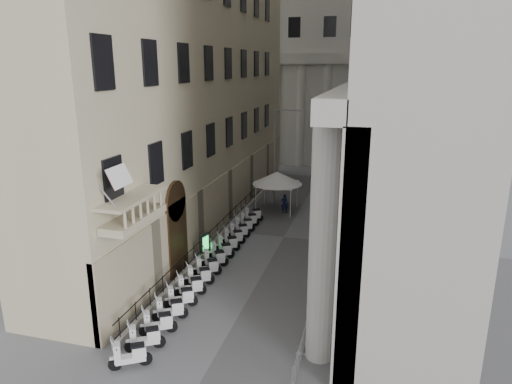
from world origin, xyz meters
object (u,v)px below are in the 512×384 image
(scooter_0, at_px, (131,367))
(pedestrian_b, at_px, (334,183))
(pedestrian_a, at_px, (284,204))
(security_tent, at_px, (277,178))
(info_kiosk, at_px, (204,245))
(street_lamp, at_px, (278,149))

(scooter_0, relative_size, pedestrian_b, 0.90)
(pedestrian_a, bearing_deg, security_tent, -41.04)
(pedestrian_b, bearing_deg, info_kiosk, 93.51)
(street_lamp, height_order, pedestrian_a, street_lamp)
(scooter_0, relative_size, security_tent, 0.36)
(info_kiosk, bearing_deg, street_lamp, 94.65)
(info_kiosk, xyz_separation_m, pedestrian_a, (3.11, 10.24, -0.01))
(pedestrian_a, height_order, pedestrian_b, pedestrian_b)
(scooter_0, xyz_separation_m, security_tent, (1.19, 21.93, 2.81))
(street_lamp, xyz_separation_m, info_kiosk, (-2.02, -12.48, -4.17))
(pedestrian_b, bearing_deg, security_tent, 83.67)
(security_tent, relative_size, pedestrian_b, 2.48)
(security_tent, bearing_deg, street_lamp, 100.29)
(street_lamp, relative_size, info_kiosk, 5.15)
(scooter_0, height_order, pedestrian_a, pedestrian_a)
(security_tent, xyz_separation_m, info_kiosk, (-2.32, -10.81, -1.99))
(info_kiosk, bearing_deg, pedestrian_b, 84.35)
(info_kiosk, relative_size, pedestrian_b, 0.97)
(scooter_0, bearing_deg, street_lamp, -33.41)
(scooter_0, relative_size, street_lamp, 0.18)
(scooter_0, bearing_deg, info_kiosk, -25.41)
(info_kiosk, bearing_deg, pedestrian_a, 86.99)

